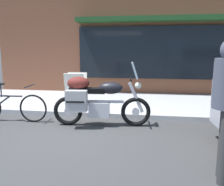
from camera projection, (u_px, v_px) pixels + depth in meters
name	position (u px, v px, depth m)	size (l,w,h in m)	color
ground_plane	(64.00, 135.00, 4.73)	(80.00, 80.00, 0.00)	#393939
touring_motorcycle	(95.00, 99.00, 5.20)	(2.13, 0.79, 1.40)	black
parked_bicycle	(10.00, 106.00, 5.59)	(1.75, 0.48, 0.91)	black
sandwich_board_sign	(76.00, 89.00, 6.68)	(0.55, 0.41, 0.90)	silver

